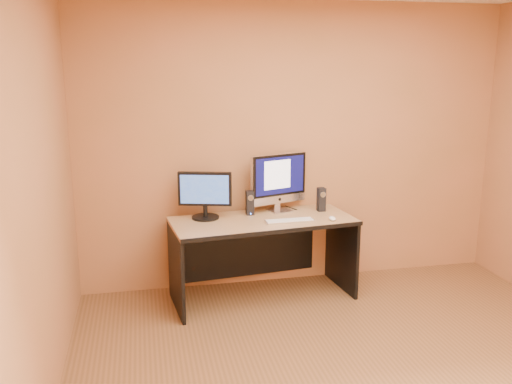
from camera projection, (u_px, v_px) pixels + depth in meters
walls at (392, 196)px, 3.12m from camera, size 4.00×4.00×2.60m
desk at (263, 259)px, 4.79m from camera, size 1.64×0.85×0.73m
imac at (280, 182)px, 4.90m from camera, size 0.60×0.37×0.54m
second_monitor at (205, 195)px, 4.68m from camera, size 0.52×0.35×0.41m
speaker_left at (250, 203)px, 4.83m from camera, size 0.07×0.07×0.22m
speaker_right at (321, 199)px, 4.95m from camera, size 0.07×0.08×0.22m
keyboard at (290, 221)px, 4.63m from camera, size 0.43×0.12×0.02m
mouse at (332, 218)px, 4.67m from camera, size 0.07×0.10×0.04m
cable_a at (290, 207)px, 5.08m from camera, size 0.09×0.20×0.01m
cable_b at (280, 209)px, 5.04m from camera, size 0.08×0.16×0.01m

